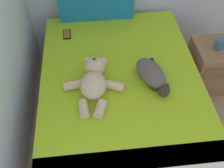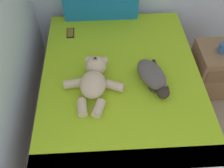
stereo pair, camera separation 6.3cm
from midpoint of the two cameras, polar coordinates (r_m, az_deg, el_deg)
The scene contains 6 objects.
bed at distance 2.33m, azimuth 2.80°, elevation -3.16°, with size 1.42×1.91×0.54m.
cat at distance 2.07m, azimuth 10.13°, elevation 1.77°, with size 0.30×0.44×0.15m.
teddy_bear at distance 2.00m, azimuth -3.27°, elevation 1.00°, with size 0.50×0.57×0.19m.
cell_phone at distance 2.57m, azimuth -8.77°, elevation 11.47°, with size 0.08×0.15×0.01m.
nightstand at distance 2.79m, azimuth 23.47°, elevation 3.04°, with size 0.48×0.43×0.53m.
mug at distance 2.56m, azimuth 24.76°, elevation 7.50°, with size 0.12×0.08×0.09m.
Camera 2 is at (0.71, 1.67, 2.14)m, focal length 39.96 mm.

